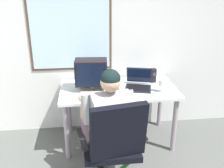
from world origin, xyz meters
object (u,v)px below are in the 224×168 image
at_px(office_chair, 114,141).
at_px(wine_glass, 162,84).
at_px(person_seated, 107,120).
at_px(desk_speaker, 153,75).
at_px(laptop, 139,82).
at_px(coffee_mug, 116,91).
at_px(crt_monitor, 91,73).
at_px(desk, 118,95).

distance_m(office_chair, wine_glass, 0.98).
relative_size(person_seated, desk_speaker, 6.83).
relative_size(office_chair, wine_glass, 6.61).
height_order(laptop, wine_glass, laptop).
bearing_deg(person_seated, coffee_mug, 70.22).
relative_size(crt_monitor, laptop, 0.96).
bearing_deg(crt_monitor, desk_speaker, 12.16).
bearing_deg(coffee_mug, office_chair, -98.24).
relative_size(crt_monitor, wine_glass, 2.56).
height_order(desk, person_seated, person_seated).
relative_size(desk, coffee_mug, 15.51).
bearing_deg(person_seated, laptop, 52.92).
bearing_deg(laptop, desk_speaker, 32.99).
height_order(desk, laptop, laptop).
distance_m(office_chair, crt_monitor, 0.94).
relative_size(office_chair, crt_monitor, 2.58).
xyz_separation_m(laptop, desk_speaker, (0.22, 0.14, 0.03)).
xyz_separation_m(desk, wine_glass, (0.49, -0.16, 0.20)).
relative_size(person_seated, laptop, 3.03).
distance_m(desk, crt_monitor, 0.45).
relative_size(office_chair, person_seated, 0.82).
distance_m(laptop, coffee_mug, 0.38).
xyz_separation_m(person_seated, desk_speaker, (0.67, 0.74, 0.19)).
height_order(desk, wine_glass, wine_glass).
distance_m(desk, coffee_mug, 0.25).
distance_m(crt_monitor, laptop, 0.60).
distance_m(desk, laptop, 0.30).
relative_size(desk, person_seated, 1.15).
distance_m(office_chair, coffee_mug, 0.70).
bearing_deg(crt_monitor, coffee_mug, -34.26).
bearing_deg(crt_monitor, office_chair, -78.32).
bearing_deg(desk_speaker, crt_monitor, -167.84).
bearing_deg(office_chair, desk, 79.63).
xyz_separation_m(office_chair, wine_glass, (0.65, 0.68, 0.29)).
height_order(person_seated, wine_glass, person_seated).
bearing_deg(wine_glass, office_chair, -133.42).
bearing_deg(wine_glass, laptop, 142.64).
height_order(laptop, desk_speaker, laptop).
height_order(office_chair, person_seated, person_seated).
distance_m(desk, desk_speaker, 0.53).
distance_m(crt_monitor, coffee_mug, 0.37).
xyz_separation_m(laptop, wine_glass, (0.24, -0.18, 0.04)).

